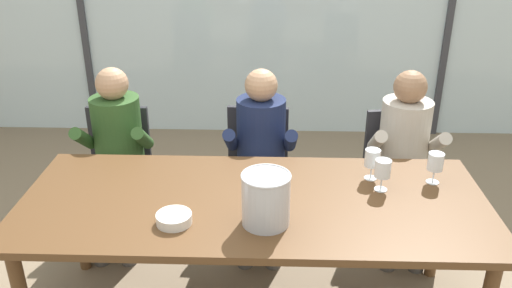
% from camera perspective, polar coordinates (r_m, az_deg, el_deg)
% --- Properties ---
extents(ground, '(14.00, 14.00, 0.00)m').
position_cam_1_polar(ground, '(4.00, 0.31, -7.95)').
color(ground, '#847056').
extents(window_glass_panel, '(7.60, 0.03, 2.60)m').
position_cam_1_polar(window_glass_panel, '(5.10, 0.88, 15.06)').
color(window_glass_panel, silver).
rests_on(window_glass_panel, ground).
extents(window_mullion_left, '(0.06, 0.06, 2.60)m').
position_cam_1_polar(window_mullion_left, '(5.39, -18.26, 14.41)').
color(window_mullion_left, '#38383D').
rests_on(window_mullion_left, ground).
extents(window_mullion_right, '(0.06, 0.06, 2.60)m').
position_cam_1_polar(window_mullion_right, '(5.33, 20.19, 14.04)').
color(window_mullion_right, '#38383D').
rests_on(window_mullion_right, ground).
extents(dining_table, '(2.40, 0.99, 0.76)m').
position_cam_1_polar(dining_table, '(2.79, -0.24, -7.14)').
color(dining_table, brown).
rests_on(dining_table, ground).
extents(chair_near_curtain, '(0.45, 0.45, 0.88)m').
position_cam_1_polar(chair_near_curtain, '(3.79, -14.52, -1.90)').
color(chair_near_curtain, '#232328').
rests_on(chair_near_curtain, ground).
extents(chair_left_of_center, '(0.47, 0.47, 0.88)m').
position_cam_1_polar(chair_left_of_center, '(3.67, 0.05, -1.99)').
color(chair_left_of_center, '#232328').
rests_on(chair_left_of_center, ground).
extents(chair_center, '(0.50, 0.50, 0.88)m').
position_cam_1_polar(chair_center, '(3.75, 14.89, -2.24)').
color(chair_center, '#232328').
rests_on(chair_center, ground).
extents(person_olive_shirt, '(0.47, 0.62, 1.20)m').
position_cam_1_polar(person_olive_shirt, '(3.61, -14.70, -0.30)').
color(person_olive_shirt, '#2D5123').
rests_on(person_olive_shirt, ground).
extents(person_navy_polo, '(0.46, 0.61, 1.20)m').
position_cam_1_polar(person_navy_polo, '(3.46, 0.50, -0.52)').
color(person_navy_polo, '#192347').
rests_on(person_navy_polo, ground).
extents(person_beige_jumper, '(0.48, 0.62, 1.20)m').
position_cam_1_polar(person_beige_jumper, '(3.57, 15.60, -0.71)').
color(person_beige_jumper, '#B7AD9E').
rests_on(person_beige_jumper, ground).
extents(ice_bucket_primary, '(0.24, 0.24, 0.26)m').
position_cam_1_polar(ice_bucket_primary, '(2.50, 1.06, -5.83)').
color(ice_bucket_primary, '#B7B7BC').
rests_on(ice_bucket_primary, dining_table).
extents(tasting_bowl, '(0.17, 0.17, 0.05)m').
position_cam_1_polar(tasting_bowl, '(2.58, -8.74, -7.87)').
color(tasting_bowl, silver).
rests_on(tasting_bowl, dining_table).
extents(wine_glass_by_left_taster, '(0.08, 0.08, 0.17)m').
position_cam_1_polar(wine_glass_by_left_taster, '(3.01, 18.61, -1.93)').
color(wine_glass_by_left_taster, silver).
rests_on(wine_glass_by_left_taster, dining_table).
extents(wine_glass_near_bucket, '(0.08, 0.08, 0.17)m').
position_cam_1_polar(wine_glass_near_bucket, '(2.96, 12.31, -1.60)').
color(wine_glass_near_bucket, silver).
rests_on(wine_glass_near_bucket, dining_table).
extents(wine_glass_center_pour, '(0.08, 0.08, 0.17)m').
position_cam_1_polar(wine_glass_center_pour, '(2.86, 13.38, -2.71)').
color(wine_glass_center_pour, silver).
rests_on(wine_glass_center_pour, dining_table).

